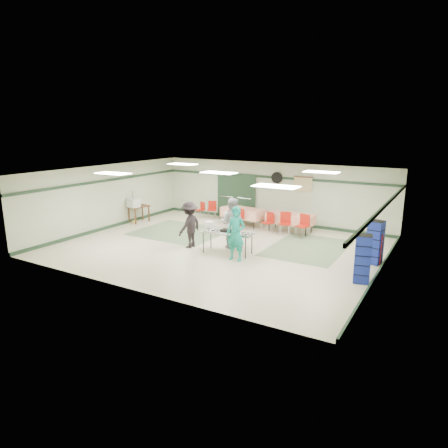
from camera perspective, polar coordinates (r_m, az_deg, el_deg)
The scene contains 42 objects.
floor at distance 14.44m, azimuth -0.73°, elevation -3.29°, with size 11.00×11.00×0.00m, color beige.
ceiling at distance 13.89m, azimuth -0.76°, elevation 7.42°, with size 11.00×11.00×0.00m, color silver.
wall_back at distance 18.04m, azimuth 6.70°, elevation 4.46°, with size 11.00×11.00×0.00m, color beige.
wall_front at distance 10.62m, azimuth -13.42°, elevation -2.36°, with size 11.00×11.00×0.00m, color beige.
wall_left at distance 17.54m, azimuth -16.34°, elevation 3.74°, with size 9.00×9.00×0.00m, color beige.
wall_right at distance 12.26m, azimuth 21.83°, elevation -0.83°, with size 9.00×9.00×0.00m, color beige.
trim_back at distance 17.91m, azimuth 6.72°, elevation 6.66°, with size 11.00×0.06×0.10m, color #1E3824.
baseboard_back at distance 18.26m, azimuth 6.55°, elevation 0.45°, with size 11.00×0.06×0.12m, color #1E3824.
trim_left at distance 17.42m, azimuth -16.43°, elevation 6.00°, with size 9.00×0.06×0.10m, color #1E3824.
baseboard_left at distance 17.78m, azimuth -16.00°, elevation -0.37°, with size 9.00×0.06×0.12m, color #1E3824.
trim_right at distance 12.12m, azimuth 21.98°, elevation 2.39°, with size 9.00×0.06×0.10m, color #1E3824.
baseboard_right at distance 12.63m, azimuth 21.17°, elevation -6.49°, with size 9.00×0.06×0.12m, color #1E3824.
green_patch_a at distance 16.58m, azimuth -6.34°, elevation -1.11°, with size 3.50×3.00×0.01m, color gray.
green_patch_b at distance 14.62m, azimuth 11.83°, elevation -3.36°, with size 2.50×3.50×0.01m, color gray.
double_door_left at distance 19.01m, azimuth 0.51°, elevation 4.11°, with size 0.90×0.06×2.10m, color gray.
double_door_right at distance 18.56m, azimuth 3.06°, elevation 3.86°, with size 0.90×0.06×2.10m, color gray.
door_frame at distance 18.77m, azimuth 1.73°, elevation 3.98°, with size 2.00×0.03×2.15m, color #1E3824.
wall_fan at distance 17.77m, azimuth 7.57°, elevation 6.57°, with size 0.50×0.50×0.10m, color black.
scroll_banner at distance 17.37m, azimuth 11.21°, elevation 5.60°, with size 0.80×0.02×0.60m, color #D7C686.
serving_table at distance 13.53m, azimuth 0.50°, elevation -1.31°, with size 1.86×0.91×0.76m.
sheet_tray_right at distance 13.16m, azimuth 2.59°, elevation -1.50°, with size 0.61×0.46×0.02m, color silver.
sheet_tray_mid at distance 13.68m, azimuth 0.45°, elevation -0.89°, with size 0.53×0.40×0.02m, color silver.
sheet_tray_left at distance 13.62m, azimuth -1.63°, elevation -0.97°, with size 0.60×0.46×0.02m, color silver.
baking_pan at distance 13.51m, azimuth 0.52°, elevation -0.96°, with size 0.43×0.27×0.08m, color black.
foam_box_stack at distance 13.89m, azimuth -2.12°, elevation -0.18°, with size 0.23×0.21×0.26m, color white.
volunteer_teal at distance 12.79m, azimuth 1.70°, elevation -1.40°, with size 0.65×0.42×1.77m, color #138979.
volunteer_grey at distance 14.13m, azimuth 1.12°, elevation 0.15°, with size 0.88×0.69×1.81m, color #9A9A9F.
volunteer_dark at distance 14.25m, azimuth -4.94°, elevation -0.12°, with size 1.07×0.61×1.65m, color black.
dining_table_a at distance 16.60m, azimuth 9.46°, elevation 0.82°, with size 1.93×0.90×0.77m.
dining_table_b at distance 17.48m, azimuth 2.72°, elevation 1.64°, with size 2.01×1.09×0.77m.
chair_a at distance 16.09m, azimuth 8.75°, elevation 0.41°, with size 0.52×0.52×0.92m.
chair_b at distance 16.36m, azimuth 6.41°, elevation 0.52°, with size 0.50×0.50×0.84m.
chair_c at distance 15.84m, azimuth 11.28°, elevation 0.08°, with size 0.50×0.50×0.92m.
chair_d at distance 16.95m, azimuth 2.15°, elevation 1.09°, with size 0.51×0.51×0.85m.
chair_loose_a at distance 18.83m, azimuth -1.72°, elevation 2.32°, with size 0.50×0.50×0.83m.
chair_loose_b at distance 18.92m, azimuth -3.30°, elevation 2.26°, with size 0.48×0.48×0.78m.
crate_stack_blue_a at distance 13.41m, azimuth 20.77°, elevation -2.45°, with size 0.43×0.43×1.39m, color #1B39A6.
crate_stack_red at distance 13.50m, azimuth 20.73°, elevation -3.19°, with size 0.39×0.39×1.01m, color #A21A10.
crate_stack_blue_b at distance 11.68m, azimuth 19.17°, elevation -4.71°, with size 0.42×0.42×1.37m, color #1B39A6.
printer_table at distance 18.46m, azimuth -12.10°, elevation 2.23°, with size 0.76×1.01×0.74m.
office_printer at distance 18.19m, azimuth -12.80°, elevation 2.96°, with size 0.48×0.42×0.38m, color silver.
broom at distance 18.37m, azimuth -12.68°, elevation 2.46°, with size 0.03×0.03×1.43m, color brown.
Camera 1 is at (7.15, -11.81, 4.22)m, focal length 32.00 mm.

